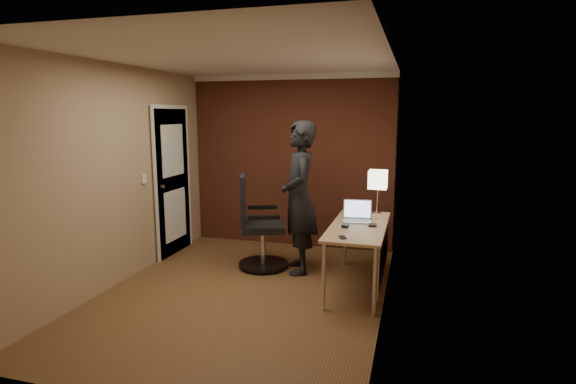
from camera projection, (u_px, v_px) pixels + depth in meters
The scene contains 9 objects.
room at pixel (264, 156), 6.24m from camera, with size 4.00×4.00×4.00m.
desk at pixel (365, 237), 4.97m from camera, with size 0.60×1.50×0.73m.
desk_lamp at pixel (378, 180), 5.46m from camera, with size 0.22×0.22×0.54m.
laptop at pixel (357, 215), 5.16m from camera, with size 0.35×0.29×0.23m.
mouse at pixel (345, 226), 4.86m from camera, with size 0.06×0.10×0.03m, color black.
phone at pixel (343, 237), 4.44m from camera, with size 0.06×0.12×0.01m, color black.
wallet at pixel (373, 225), 4.91m from camera, with size 0.09×0.11×0.02m, color black.
office_chair at pixel (257, 228), 5.66m from camera, with size 0.68×0.74×1.17m.
person at pixel (299, 198), 5.47m from camera, with size 0.68×0.45×1.86m, color black.
Camera 1 is at (1.75, -4.37, 1.94)m, focal length 28.00 mm.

